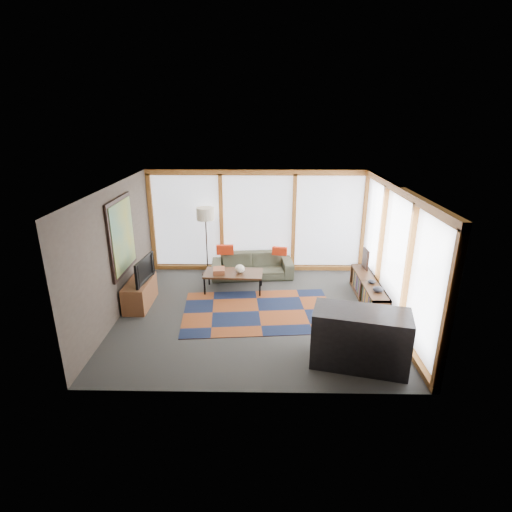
{
  "coord_description": "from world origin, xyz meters",
  "views": [
    {
      "loc": [
        0.15,
        -7.36,
        3.88
      ],
      "look_at": [
        0.0,
        0.4,
        1.1
      ],
      "focal_mm": 28.0,
      "sensor_mm": 36.0,
      "label": 1
    }
  ],
  "objects_px": {
    "floor_lamp": "(207,242)",
    "television": "(141,270)",
    "tv_console": "(140,293)",
    "bar_counter": "(360,338)",
    "sofa": "(252,265)",
    "coffee_table": "(234,281)",
    "bookshelf": "(368,291)"
  },
  "relations": [
    {
      "from": "sofa",
      "to": "coffee_table",
      "type": "relative_size",
      "value": 1.51
    },
    {
      "from": "tv_console",
      "to": "television",
      "type": "distance_m",
      "value": 0.54
    },
    {
      "from": "coffee_table",
      "to": "television",
      "type": "bearing_deg",
      "value": -156.88
    },
    {
      "from": "sofa",
      "to": "television",
      "type": "distance_m",
      "value": 2.86
    },
    {
      "from": "floor_lamp",
      "to": "bookshelf",
      "type": "xyz_separation_m",
      "value": [
        3.69,
        -1.51,
        -0.62
      ]
    },
    {
      "from": "bookshelf",
      "to": "bar_counter",
      "type": "bearing_deg",
      "value": -107.3
    },
    {
      "from": "tv_console",
      "to": "bar_counter",
      "type": "bearing_deg",
      "value": -26.34
    },
    {
      "from": "coffee_table",
      "to": "tv_console",
      "type": "bearing_deg",
      "value": -157.78
    },
    {
      "from": "floor_lamp",
      "to": "bar_counter",
      "type": "bearing_deg",
      "value": -52.12
    },
    {
      "from": "floor_lamp",
      "to": "coffee_table",
      "type": "height_order",
      "value": "floor_lamp"
    },
    {
      "from": "bookshelf",
      "to": "television",
      "type": "height_order",
      "value": "television"
    },
    {
      "from": "floor_lamp",
      "to": "coffee_table",
      "type": "bearing_deg",
      "value": -52.69
    },
    {
      "from": "floor_lamp",
      "to": "coffee_table",
      "type": "relative_size",
      "value": 1.31
    },
    {
      "from": "sofa",
      "to": "floor_lamp",
      "type": "height_order",
      "value": "floor_lamp"
    },
    {
      "from": "floor_lamp",
      "to": "television",
      "type": "bearing_deg",
      "value": -122.94
    },
    {
      "from": "sofa",
      "to": "television",
      "type": "xyz_separation_m",
      "value": [
        -2.28,
        -1.64,
        0.52
      ]
    },
    {
      "from": "tv_console",
      "to": "bar_counter",
      "type": "height_order",
      "value": "bar_counter"
    },
    {
      "from": "sofa",
      "to": "coffee_table",
      "type": "distance_m",
      "value": 0.94
    },
    {
      "from": "bookshelf",
      "to": "bar_counter",
      "type": "relative_size",
      "value": 1.34
    },
    {
      "from": "sofa",
      "to": "television",
      "type": "relative_size",
      "value": 2.2
    },
    {
      "from": "coffee_table",
      "to": "television",
      "type": "relative_size",
      "value": 1.46
    },
    {
      "from": "bookshelf",
      "to": "bar_counter",
      "type": "xyz_separation_m",
      "value": [
        -0.72,
        -2.31,
        0.22
      ]
    },
    {
      "from": "tv_console",
      "to": "television",
      "type": "xyz_separation_m",
      "value": [
        0.07,
        -0.01,
        0.54
      ]
    },
    {
      "from": "bar_counter",
      "to": "bookshelf",
      "type": "bearing_deg",
      "value": 86.26
    },
    {
      "from": "bookshelf",
      "to": "tv_console",
      "type": "distance_m",
      "value": 4.91
    },
    {
      "from": "coffee_table",
      "to": "floor_lamp",
      "type": "bearing_deg",
      "value": 127.31
    },
    {
      "from": "tv_console",
      "to": "bookshelf",
      "type": "bearing_deg",
      "value": 2.82
    },
    {
      "from": "floor_lamp",
      "to": "tv_console",
      "type": "distance_m",
      "value": 2.21
    },
    {
      "from": "television",
      "to": "bookshelf",
      "type": "bearing_deg",
      "value": -80.43
    },
    {
      "from": "bookshelf",
      "to": "floor_lamp",
      "type": "bearing_deg",
      "value": 157.75
    },
    {
      "from": "television",
      "to": "bar_counter",
      "type": "height_order",
      "value": "television"
    },
    {
      "from": "coffee_table",
      "to": "bookshelf",
      "type": "bearing_deg",
      "value": -10.54
    }
  ]
}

